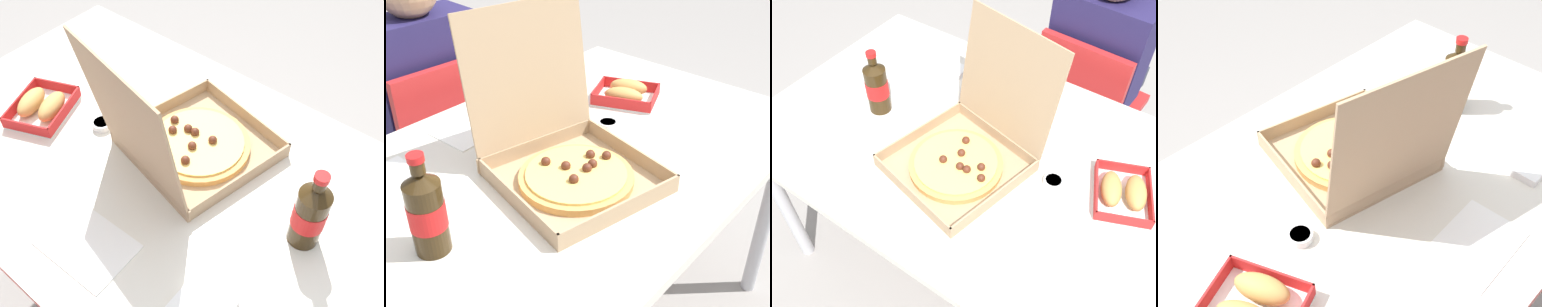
% 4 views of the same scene
% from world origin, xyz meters
% --- Properties ---
extents(ground_plane, '(10.00, 10.00, 0.00)m').
position_xyz_m(ground_plane, '(0.00, 0.00, 0.00)').
color(ground_plane, gray).
extents(dining_table, '(1.46, 0.88, 0.74)m').
position_xyz_m(dining_table, '(0.00, 0.00, 0.67)').
color(dining_table, silver).
rests_on(dining_table, ground_plane).
extents(chair, '(0.42, 0.42, 0.83)m').
position_xyz_m(chair, '(0.07, 0.68, 0.48)').
color(chair, red).
rests_on(chair, ground_plane).
extents(diner_person, '(0.37, 0.42, 1.15)m').
position_xyz_m(diner_person, '(0.08, 0.74, 0.69)').
color(diner_person, '#333847').
rests_on(diner_person, ground_plane).
extents(pizza_box_open, '(0.42, 0.47, 0.38)m').
position_xyz_m(pizza_box_open, '(-0.02, -0.07, 0.80)').
color(pizza_box_open, tan).
rests_on(pizza_box_open, dining_table).
extents(bread_side_box, '(0.21, 0.23, 0.06)m').
position_xyz_m(bread_side_box, '(0.41, 0.07, 0.77)').
color(bread_side_box, white).
rests_on(bread_side_box, dining_table).
extents(cola_bottle, '(0.07, 0.07, 0.22)m').
position_xyz_m(cola_bottle, '(-0.39, -0.04, 0.84)').
color(cola_bottle, '#33230F').
rests_on(cola_bottle, dining_table).
extents(paper_menu, '(0.21, 0.16, 0.00)m').
position_xyz_m(paper_menu, '(-0.02, 0.28, 0.74)').
color(paper_menu, white).
rests_on(paper_menu, dining_table).
extents(napkin_pile, '(0.11, 0.11, 0.02)m').
position_xyz_m(napkin_pile, '(-0.32, 0.24, 0.75)').
color(napkin_pile, white).
rests_on(napkin_pile, dining_table).
extents(dipping_sauce_cup, '(0.06, 0.06, 0.02)m').
position_xyz_m(dipping_sauce_cup, '(0.23, -0.00, 0.75)').
color(dipping_sauce_cup, white).
rests_on(dipping_sauce_cup, dining_table).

